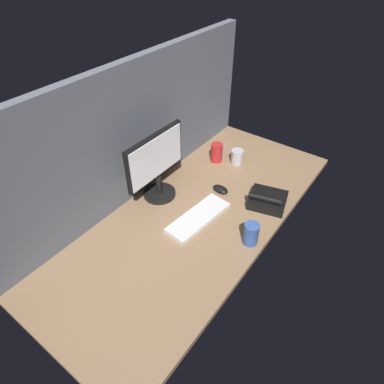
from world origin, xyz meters
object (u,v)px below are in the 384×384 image
(mug_steel, at_px, (237,157))
(desk_phone, at_px, (267,200))
(monitor, at_px, (156,164))
(mouse, at_px, (220,189))
(mug_ceramic_blue, at_px, (251,233))
(mug_red_plastic, at_px, (217,153))
(keyboard, at_px, (198,217))

(mug_steel, height_order, desk_phone, mug_steel)
(monitor, relative_size, mug_steel, 4.48)
(mouse, relative_size, mug_ceramic_blue, 0.84)
(monitor, bearing_deg, desk_phone, -61.92)
(mug_red_plastic, xyz_separation_m, mug_steel, (0.06, -0.12, -0.02))
(mouse, distance_m, desk_phone, 0.27)
(mouse, distance_m, mug_red_plastic, 0.31)
(monitor, height_order, mug_steel, monitor)
(monitor, distance_m, mouse, 0.40)
(keyboard, bearing_deg, monitor, 90.36)
(mug_steel, bearing_deg, mug_ceramic_blue, -143.91)
(keyboard, bearing_deg, desk_phone, -31.46)
(mug_red_plastic, relative_size, mug_steel, 1.35)
(mouse, height_order, mug_red_plastic, mug_red_plastic)
(mug_red_plastic, height_order, mug_ceramic_blue, mug_red_plastic)
(keyboard, height_order, mug_steel, mug_steel)
(mug_red_plastic, height_order, mug_steel, mug_red_plastic)
(mug_ceramic_blue, relative_size, desk_phone, 0.50)
(desk_phone, bearing_deg, monitor, 118.08)
(mug_red_plastic, height_order, desk_phone, mug_red_plastic)
(mouse, height_order, mug_steel, mug_steel)
(monitor, relative_size, mouse, 4.19)
(mug_steel, bearing_deg, mouse, -166.52)
(mouse, bearing_deg, keyboard, -169.87)
(keyboard, distance_m, desk_phone, 0.39)
(mug_steel, distance_m, mug_ceramic_blue, 0.66)
(mug_red_plastic, bearing_deg, mug_steel, -63.75)
(mug_steel, relative_size, desk_phone, 0.40)
(mouse, xyz_separation_m, desk_phone, (0.06, -0.26, 0.01))
(mug_ceramic_blue, bearing_deg, mug_steel, 36.09)
(keyboard, bearing_deg, mouse, 11.77)
(monitor, height_order, keyboard, monitor)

